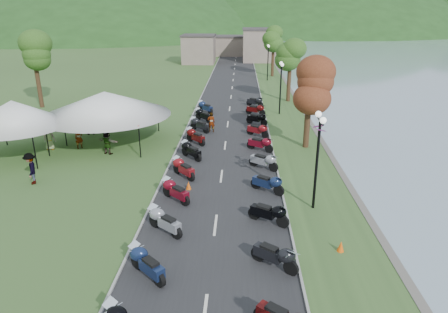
{
  "coord_description": "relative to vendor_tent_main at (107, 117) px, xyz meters",
  "views": [
    {
      "loc": [
        1.12,
        -0.86,
        9.77
      ],
      "look_at": [
        0.16,
        22.07,
        1.3
      ],
      "focal_mm": 32.0,
      "sensor_mm": 36.0,
      "label": 1
    }
  ],
  "objects": [
    {
      "name": "road",
      "position": [
        9.1,
        11.56,
        -1.99
      ],
      "size": [
        7.0,
        120.0,
        0.02
      ],
      "primitive_type": "cube",
      "color": "#29292B",
      "rests_on": "ground"
    },
    {
      "name": "hills_backdrop",
      "position": [
        9.1,
        171.56,
        -2.0
      ],
      "size": [
        360.0,
        120.0,
        76.0
      ],
      "primitive_type": null,
      "color": "#285621",
      "rests_on": "ground"
    },
    {
      "name": "far_building",
      "position": [
        7.1,
        56.56,
        0.5
      ],
      "size": [
        18.0,
        16.0,
        5.0
      ],
      "primitive_type": "cube",
      "color": "gray",
      "rests_on": "ground"
    },
    {
      "name": "moto_row_left",
      "position": [
        6.83,
        -9.95,
        -1.45
      ],
      "size": [
        2.6,
        41.8,
        1.1
      ],
      "primitive_type": null,
      "color": "#331411",
      "rests_on": "ground"
    },
    {
      "name": "moto_row_right",
      "position": [
        11.72,
        -5.07,
        -1.45
      ],
      "size": [
        2.6,
        37.78,
        1.1
      ],
      "primitive_type": null,
      "color": "#331411",
      "rests_on": "ground"
    },
    {
      "name": "vendor_tent_main",
      "position": [
        0.0,
        0.0,
        0.0
      ],
      "size": [
        6.54,
        6.54,
        4.0
      ],
      "primitive_type": null,
      "color": "white",
      "rests_on": "ground"
    },
    {
      "name": "vendor_tent_side",
      "position": [
        -5.3,
        -3.33,
        0.0
      ],
      "size": [
        4.66,
        4.66,
        4.0
      ],
      "primitive_type": null,
      "color": "white",
      "rests_on": "ground"
    },
    {
      "name": "tree_lakeside",
      "position": [
        15.19,
        -0.53,
        1.58
      ],
      "size": [
        2.58,
        2.58,
        7.16
      ],
      "primitive_type": null,
      "color": "#3B6C22",
      "rests_on": "ground"
    },
    {
      "name": "pedestrian_a",
      "position": [
        -1.75,
        -1.49,
        -2.0
      ],
      "size": [
        0.73,
        0.71,
        1.61
      ],
      "primitive_type": "imported",
      "rotation": [
        0.0,
        0.0,
        0.71
      ],
      "color": "slate",
      "rests_on": "ground"
    },
    {
      "name": "pedestrian_b",
      "position": [
        -2.29,
        2.09,
        -2.0
      ],
      "size": [
        1.02,
        0.7,
        1.91
      ],
      "primitive_type": "imported",
      "rotation": [
        0.0,
        0.0,
        3.36
      ],
      "color": "slate",
      "rests_on": "ground"
    },
    {
      "name": "pedestrian_c",
      "position": [
        -2.1,
        -7.98,
        -2.0
      ],
      "size": [
        0.97,
        1.33,
        1.91
      ],
      "primitive_type": "imported",
      "rotation": [
        0.0,
        0.0,
        5.14
      ],
      "color": "slate",
      "rests_on": "ground"
    }
  ]
}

